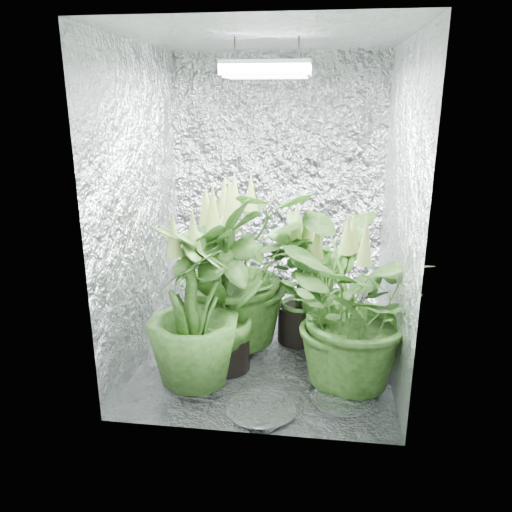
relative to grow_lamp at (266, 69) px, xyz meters
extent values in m
plane|color=silver|center=(0.00, 0.00, -1.83)|extent=(1.60, 1.60, 0.00)
cube|color=silver|center=(0.00, 0.80, -0.83)|extent=(1.60, 0.02, 2.00)
cube|color=silver|center=(0.00, -0.80, -0.83)|extent=(1.60, 0.02, 2.00)
cube|color=silver|center=(-0.80, 0.00, -0.83)|extent=(0.02, 1.60, 2.00)
cube|color=silver|center=(0.80, 0.00, -0.83)|extent=(0.02, 1.60, 2.00)
cube|color=silver|center=(0.00, 0.00, 0.17)|extent=(1.60, 1.60, 0.01)
cube|color=gray|center=(0.00, 0.00, 0.00)|extent=(0.50, 0.30, 0.08)
cube|color=white|center=(0.00, 0.00, -0.04)|extent=(0.46, 0.26, 0.01)
cylinder|color=black|center=(-0.18, 0.00, 0.11)|extent=(0.01, 0.01, 0.13)
cylinder|color=black|center=(0.18, 0.00, 0.11)|extent=(0.01, 0.01, 0.13)
cylinder|color=black|center=(-0.21, 0.17, -1.70)|extent=(0.29, 0.29, 0.26)
cylinder|color=#462D17|center=(-0.21, 0.17, -1.58)|extent=(0.26, 0.26, 0.03)
imported|color=#163A0E|center=(-0.21, 0.17, -1.24)|extent=(1.32, 1.32, 1.12)
cone|color=olive|center=(-0.21, 0.17, -0.74)|extent=(0.09, 0.09, 0.26)
cylinder|color=black|center=(0.21, 0.29, -1.69)|extent=(0.30, 0.30, 0.27)
cylinder|color=#462D17|center=(0.21, 0.29, -1.58)|extent=(0.27, 0.27, 0.03)
imported|color=#163A0E|center=(0.21, 0.29, -1.34)|extent=(0.67, 0.67, 0.91)
cone|color=olive|center=(0.21, 0.29, -0.95)|extent=(0.10, 0.10, 0.27)
cylinder|color=black|center=(0.44, 0.17, -1.70)|extent=(0.27, 0.27, 0.24)
cylinder|color=#462D17|center=(0.44, 0.17, -1.60)|extent=(0.25, 0.25, 0.03)
imported|color=#163A0E|center=(0.44, 0.17, -1.37)|extent=(0.60, 0.60, 0.86)
cone|color=olive|center=(0.44, 0.17, -1.00)|extent=(0.09, 0.09, 0.24)
cylinder|color=black|center=(-0.38, -0.38, -1.69)|extent=(0.30, 0.30, 0.26)
cylinder|color=#462D17|center=(-0.38, -0.38, -1.58)|extent=(0.27, 0.27, 0.03)
imported|color=#163A0E|center=(-0.38, -0.38, -1.30)|extent=(0.77, 0.77, 0.99)
cone|color=olive|center=(-0.38, -0.38, -0.87)|extent=(0.10, 0.10, 0.26)
cylinder|color=black|center=(0.52, -0.30, -1.71)|extent=(0.27, 0.27, 0.24)
cylinder|color=#462D17|center=(0.52, -0.30, -1.60)|extent=(0.25, 0.25, 0.03)
imported|color=#163A0E|center=(0.52, -0.30, -1.31)|extent=(1.05, 1.05, 0.98)
cone|color=olive|center=(0.52, -0.30, -0.87)|extent=(0.09, 0.09, 0.24)
cylinder|color=black|center=(-0.23, -0.16, -1.69)|extent=(0.29, 0.29, 0.26)
cylinder|color=#462D17|center=(-0.23, -0.16, -1.58)|extent=(0.27, 0.27, 0.03)
imported|color=#163A0E|center=(-0.23, -0.16, -1.24)|extent=(0.79, 0.79, 1.10)
cone|color=olive|center=(-0.23, -0.16, -0.75)|extent=(0.09, 0.09, 0.26)
cylinder|color=black|center=(0.65, 0.23, -1.79)|extent=(0.12, 0.12, 0.07)
cylinder|color=black|center=(0.65, 0.23, -1.65)|extent=(0.10, 0.10, 0.09)
cylinder|color=#4C4C51|center=(0.60, 0.24, -1.65)|extent=(0.06, 0.26, 0.26)
torus|color=#4C4C51|center=(0.60, 0.24, -1.65)|extent=(0.06, 0.27, 0.28)
cube|color=white|center=(-0.32, -0.41, -1.53)|extent=(0.05, 0.04, 0.07)
camera|label=1|loc=(0.33, -2.99, -0.17)|focal=35.00mm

